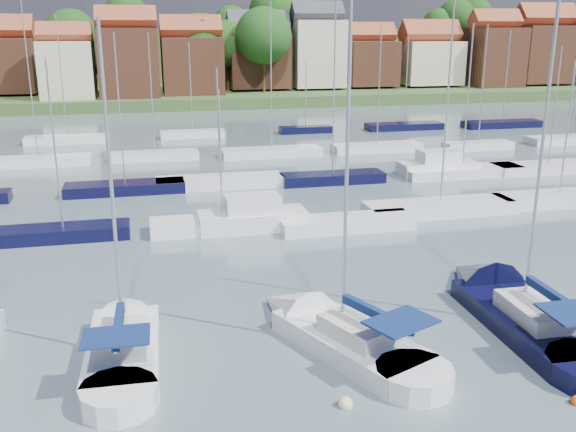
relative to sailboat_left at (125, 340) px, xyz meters
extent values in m
plane|color=#415058|center=(13.19, 34.74, -0.36)|extent=(260.00, 260.00, 0.00)
cube|color=silver|center=(-0.03, -1.11, -0.11)|extent=(2.94, 6.64, 1.20)
cone|color=silver|center=(0.09, 2.99, -0.11)|extent=(2.83, 3.27, 2.73)
cylinder|color=silver|center=(-0.14, -4.39, -0.11)|extent=(2.82, 2.82, 1.20)
cube|color=beige|center=(-0.05, -1.57, 0.84)|extent=(2.00, 2.79, 0.70)
cylinder|color=#B2B2B7|center=(-0.02, -0.65, 6.57)|extent=(0.14, 0.14, 12.15)
cylinder|color=#B2B2B7|center=(-0.08, -2.48, 1.69)|extent=(0.21, 3.65, 0.10)
cube|color=navy|center=(-0.08, -2.48, 1.84)|extent=(0.41, 3.47, 0.35)
cube|color=navy|center=(-0.12, -3.66, 1.99)|extent=(2.37, 1.71, 0.08)
cube|color=silver|center=(8.92, -2.32, -0.11)|extent=(5.43, 7.51, 1.20)
cone|color=silver|center=(7.18, 1.65, -0.11)|extent=(4.00, 4.25, 2.89)
cylinder|color=silver|center=(10.31, -5.50, -0.11)|extent=(3.81, 3.81, 1.20)
cube|color=beige|center=(9.11, -2.76, 0.84)|extent=(3.01, 3.46, 0.70)
cylinder|color=#B2B2B7|center=(8.73, -1.88, 6.91)|extent=(0.14, 0.14, 12.85)
cylinder|color=#B2B2B7|center=(9.50, -3.64, 1.69)|extent=(1.64, 3.57, 0.10)
cube|color=navy|center=(9.50, -3.64, 1.84)|extent=(1.75, 3.47, 0.35)
cube|color=navy|center=(10.00, -4.79, 1.99)|extent=(2.95, 2.58, 0.08)
cube|color=black|center=(17.13, -2.29, -0.11)|extent=(3.65, 8.39, 1.20)
cone|color=black|center=(17.25, 2.91, -0.11)|extent=(3.55, 4.12, 3.46)
cube|color=beige|center=(17.12, -2.86, 0.84)|extent=(2.50, 3.52, 0.70)
cylinder|color=#B2B2B7|center=(17.15, -1.71, 8.36)|extent=(0.14, 0.14, 15.74)
cylinder|color=#B2B2B7|center=(17.09, -4.02, 1.69)|extent=(0.21, 4.62, 0.10)
cube|color=navy|center=(17.09, -4.02, 1.84)|extent=(0.40, 4.39, 0.35)
sphere|color=beige|center=(7.51, -6.08, -0.36)|extent=(0.55, 0.55, 0.55)
sphere|color=#D85914|center=(16.71, 0.32, -0.36)|extent=(0.44, 0.44, 0.44)
sphere|color=beige|center=(-0.09, -4.55, -0.36)|extent=(0.47, 0.47, 0.47)
cube|color=black|center=(-3.92, 15.28, -0.01)|extent=(8.01, 2.24, 1.00)
cylinder|color=#B2B2B7|center=(-3.92, 15.28, 5.57)|extent=(0.12, 0.12, 10.16)
cube|color=silver|center=(5.92, 14.94, -0.01)|extent=(9.22, 2.58, 1.00)
cylinder|color=#B2B2B7|center=(5.92, 14.94, 4.58)|extent=(0.12, 0.12, 8.18)
cube|color=silver|center=(13.82, 13.35, -0.01)|extent=(8.78, 2.46, 1.00)
cylinder|color=#B2B2B7|center=(13.82, 13.35, 6.02)|extent=(0.12, 0.12, 11.06)
cube|color=silver|center=(21.42, 15.40, -0.01)|extent=(10.79, 3.02, 1.00)
cylinder|color=#B2B2B7|center=(21.42, 15.40, 7.93)|extent=(0.12, 0.12, 14.87)
cube|color=silver|center=(31.17, 15.76, -0.01)|extent=(10.13, 2.84, 1.00)
cylinder|color=#B2B2B7|center=(31.17, 15.76, 5.29)|extent=(0.12, 0.12, 9.59)
cube|color=silver|center=(7.88, 14.74, 0.14)|extent=(7.00, 2.60, 1.40)
cube|color=silver|center=(7.88, 14.74, 1.24)|extent=(3.50, 2.20, 1.30)
cube|color=black|center=(-0.36, 26.38, -0.01)|extent=(9.30, 2.60, 1.00)
cylinder|color=#B2B2B7|center=(-0.36, 26.38, 6.23)|extent=(0.12, 0.12, 11.48)
cube|color=silver|center=(7.25, 26.75, -0.01)|extent=(10.40, 2.91, 1.00)
cylinder|color=#B2B2B7|center=(7.25, 26.75, 4.88)|extent=(0.12, 0.12, 8.77)
cube|color=black|center=(16.67, 26.02, -0.01)|extent=(8.80, 2.46, 1.00)
cylinder|color=#B2B2B7|center=(16.67, 26.02, 7.65)|extent=(0.12, 0.12, 14.33)
cube|color=silver|center=(28.59, 25.90, -0.01)|extent=(10.73, 3.00, 1.00)
cylinder|color=#B2B2B7|center=(28.59, 25.90, 6.56)|extent=(0.12, 0.12, 12.14)
cube|color=silver|center=(37.01, 25.71, -0.01)|extent=(10.48, 2.93, 1.00)
cylinder|color=#B2B2B7|center=(37.01, 25.71, 5.63)|extent=(0.12, 0.12, 10.28)
cube|color=silver|center=(26.65, 26.74, 0.14)|extent=(7.00, 2.60, 1.40)
cube|color=silver|center=(26.65, 26.74, 1.24)|extent=(3.50, 2.20, 1.30)
cube|color=silver|center=(-8.52, 38.95, -0.01)|extent=(9.71, 2.72, 1.00)
cylinder|color=#B2B2B7|center=(-8.52, 38.95, 7.93)|extent=(0.12, 0.12, 14.88)
cube|color=silver|center=(2.35, 39.25, -0.01)|extent=(8.49, 2.38, 1.00)
cylinder|color=#B2B2B7|center=(2.35, 39.25, 6.15)|extent=(0.12, 0.12, 11.31)
cube|color=silver|center=(13.98, 38.52, -0.01)|extent=(10.16, 2.85, 1.00)
cylinder|color=#B2B2B7|center=(13.98, 38.52, 7.79)|extent=(0.12, 0.12, 14.59)
cube|color=silver|center=(25.36, 38.63, -0.01)|extent=(9.53, 2.67, 1.00)
cylinder|color=#B2B2B7|center=(25.36, 38.63, 6.45)|extent=(0.12, 0.12, 11.91)
cube|color=silver|center=(36.35, 37.24, -0.01)|extent=(7.62, 2.13, 1.00)
cylinder|color=#B2B2B7|center=(36.35, 37.24, 6.55)|extent=(0.12, 0.12, 12.13)
cube|color=silver|center=(48.42, 38.33, -0.01)|extent=(10.17, 2.85, 1.00)
cylinder|color=#B2B2B7|center=(48.42, 38.33, 5.36)|extent=(0.12, 0.12, 9.73)
cube|color=silver|center=(-7.07, 51.29, -0.01)|extent=(9.24, 2.59, 1.00)
cylinder|color=#B2B2B7|center=(-7.07, 51.29, 7.07)|extent=(0.12, 0.12, 13.17)
cube|color=silver|center=(7.11, 52.04, -0.01)|extent=(7.57, 2.12, 1.00)
cylinder|color=#B2B2B7|center=(7.11, 52.04, 5.61)|extent=(0.12, 0.12, 10.24)
cube|color=black|center=(21.07, 52.21, -0.01)|extent=(6.58, 1.84, 1.00)
cylinder|color=#B2B2B7|center=(21.07, 52.21, 4.49)|extent=(0.12, 0.12, 8.01)
cube|color=black|center=(34.13, 52.14, -0.01)|extent=(9.92, 2.78, 1.00)
cylinder|color=#B2B2B7|center=(34.13, 52.14, 5.95)|extent=(0.12, 0.12, 10.92)
cube|color=black|center=(47.47, 51.11, -0.01)|extent=(10.55, 2.95, 1.00)
cylinder|color=#B2B2B7|center=(47.47, 51.11, 6.25)|extent=(0.12, 0.12, 11.51)
cube|color=#395329|center=(13.19, 111.74, -0.06)|extent=(200.00, 70.00, 3.00)
cube|color=#395329|center=(13.19, 136.74, 4.64)|extent=(200.00, 60.00, 14.00)
cube|color=brown|center=(-20.46, 92.53, 6.20)|extent=(10.37, 9.97, 8.73)
cube|color=brown|center=(-20.46, 92.53, 11.84)|extent=(10.57, 5.13, 5.13)
cube|color=beige|center=(-9.55, 83.74, 5.72)|extent=(8.09, 8.80, 8.96)
cube|color=brown|center=(-9.55, 83.74, 11.19)|extent=(8.25, 4.00, 4.00)
cube|color=brown|center=(-0.16, 84.67, 6.72)|extent=(9.36, 10.17, 10.97)
cube|color=brown|center=(-0.16, 84.67, 13.36)|extent=(9.54, 4.63, 4.63)
cube|color=brown|center=(10.15, 86.39, 5.95)|extent=(9.90, 8.56, 9.42)
cube|color=brown|center=(10.15, 86.39, 11.87)|extent=(10.10, 4.90, 4.90)
cube|color=brown|center=(22.29, 91.39, 6.59)|extent=(10.59, 8.93, 9.49)
cube|color=#383A42|center=(22.29, 91.39, 12.63)|extent=(10.80, 5.24, 5.24)
cube|color=beige|center=(32.90, 90.53, 7.66)|extent=(9.01, 8.61, 11.65)
cube|color=#383A42|center=(32.90, 90.53, 14.59)|extent=(9.19, 4.46, 4.46)
cube|color=brown|center=(43.36, 91.74, 5.84)|extent=(9.10, 9.34, 8.00)
cube|color=brown|center=(43.36, 91.74, 10.96)|extent=(9.28, 4.50, 4.50)
cube|color=beige|center=(55.14, 91.33, 5.78)|extent=(10.86, 9.59, 7.88)
cube|color=brown|center=(55.14, 91.33, 11.05)|extent=(11.07, 5.37, 5.37)
cube|color=brown|center=(66.95, 88.66, 6.73)|extent=(9.18, 9.96, 10.97)
cube|color=brown|center=(66.95, 88.66, 13.34)|extent=(9.36, 4.54, 4.54)
cube|color=brown|center=(78.37, 89.95, 7.22)|extent=(11.39, 9.67, 10.76)
cube|color=brown|center=(78.37, 89.95, 14.00)|extent=(11.62, 5.64, 5.64)
cylinder|color=#382619|center=(69.96, 110.25, 8.15)|extent=(0.50, 0.50, 4.47)
sphere|color=#234F18|center=(69.96, 110.25, 14.22)|extent=(8.18, 8.18, 8.18)
cylinder|color=#382619|center=(16.65, 90.67, 3.47)|extent=(0.50, 0.50, 4.46)
sphere|color=#234F18|center=(16.65, 90.67, 9.52)|extent=(8.15, 8.15, 8.15)
cylinder|color=#382619|center=(28.41, 108.41, 8.22)|extent=(0.50, 0.50, 5.15)
sphere|color=#234F18|center=(28.41, 108.41, 15.20)|extent=(9.41, 9.41, 9.41)
cylinder|color=#382619|center=(-0.35, 111.05, 8.32)|extent=(0.50, 0.50, 4.56)
sphere|color=#234F18|center=(-0.35, 111.05, 14.51)|extent=(8.34, 8.34, 8.34)
cylinder|color=#382619|center=(-10.05, 99.98, 3.82)|extent=(0.50, 0.50, 5.15)
sphere|color=#234F18|center=(-10.05, 99.98, 10.81)|extent=(9.42, 9.42, 9.42)
cylinder|color=#382619|center=(26.95, 99.44, 3.12)|extent=(0.50, 0.50, 3.77)
sphere|color=#234F18|center=(26.95, 99.44, 8.24)|extent=(6.89, 6.89, 6.89)
cylinder|color=#382619|center=(22.24, 85.68, 3.85)|extent=(0.50, 0.50, 5.21)
sphere|color=#234F18|center=(22.24, 85.68, 10.92)|extent=(9.53, 9.53, 9.53)
cylinder|color=#382619|center=(75.12, 96.36, 2.73)|extent=(0.50, 0.50, 2.97)
sphere|color=#234F18|center=(75.12, 96.36, 6.76)|extent=(5.44, 5.44, 5.44)
cylinder|color=#382619|center=(12.04, 88.49, 3.66)|extent=(0.50, 0.50, 4.84)
sphere|color=#234F18|center=(12.04, 88.49, 10.23)|extent=(8.85, 8.85, 8.85)
cylinder|color=#382619|center=(65.87, 110.46, 7.81)|extent=(0.50, 0.50, 3.72)
sphere|color=#234F18|center=(65.87, 110.46, 12.85)|extent=(6.80, 6.80, 6.80)
cylinder|color=#382619|center=(67.24, 88.86, 3.26)|extent=(0.50, 0.50, 4.05)
sphere|color=#234F18|center=(67.24, 88.86, 8.75)|extent=(7.40, 7.40, 7.40)
cylinder|color=#382619|center=(20.03, 108.03, 7.55)|extent=(0.50, 0.50, 3.93)
sphere|color=#234F18|center=(20.03, 108.03, 12.88)|extent=(7.19, 7.19, 7.19)
cylinder|color=#382619|center=(43.84, 94.91, 3.15)|extent=(0.50, 0.50, 3.82)
sphere|color=#234F18|center=(43.84, 94.91, 8.34)|extent=(6.99, 6.99, 6.99)
cylinder|color=#382619|center=(-4.25, 87.86, 2.98)|extent=(0.50, 0.50, 3.48)
sphere|color=#234F18|center=(-4.25, 87.86, 7.71)|extent=(6.37, 6.37, 6.37)
cylinder|color=#382619|center=(70.70, 97.55, 2.73)|extent=(0.50, 0.50, 2.99)
sphere|color=#234F18|center=(70.70, 97.55, 6.78)|extent=(5.46, 5.46, 5.46)
cylinder|color=#382619|center=(16.80, 93.78, 2.86)|extent=(0.50, 0.50, 3.25)
sphere|color=#234F18|center=(16.80, 93.78, 7.27)|extent=(5.94, 5.94, 5.94)
cylinder|color=#382619|center=(10.14, 95.47, 2.73)|extent=(0.50, 0.50, 2.98)
sphere|color=#234F18|center=(10.14, 95.47, 6.78)|extent=(5.46, 5.46, 5.46)
cylinder|color=#382619|center=(77.85, 116.48, 9.00)|extent=(0.50, 0.50, 4.29)
sphere|color=#234F18|center=(77.85, 116.48, 14.81)|extent=(7.84, 7.84, 7.84)
camera|label=1|loc=(1.22, -24.65, 12.32)|focal=40.00mm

